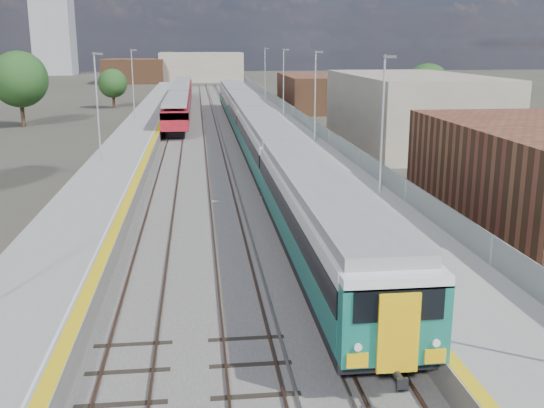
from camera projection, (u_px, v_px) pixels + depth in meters
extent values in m
plane|color=#47443A|center=(233.00, 140.00, 61.78)|extent=(320.00, 320.00, 0.00)
cube|color=#565451|center=(209.00, 136.00, 63.93)|extent=(10.50, 155.00, 0.06)
cube|color=#4C3323|center=(237.00, 132.00, 66.66)|extent=(0.07, 160.00, 0.14)
cube|color=#4C3323|center=(251.00, 132.00, 66.82)|extent=(0.07, 160.00, 0.14)
cube|color=#4C3323|center=(204.00, 132.00, 66.26)|extent=(0.07, 160.00, 0.14)
cube|color=#4C3323|center=(218.00, 132.00, 66.42)|extent=(0.07, 160.00, 0.14)
cube|color=#4C3323|center=(170.00, 133.00, 65.87)|extent=(0.07, 160.00, 0.14)
cube|color=#4C3323|center=(184.00, 133.00, 66.03)|extent=(0.07, 160.00, 0.14)
cube|color=gray|center=(234.00, 132.00, 66.62)|extent=(0.08, 160.00, 0.10)
cube|color=gray|center=(221.00, 132.00, 66.46)|extent=(0.08, 160.00, 0.10)
cube|color=slate|center=(283.00, 131.00, 64.66)|extent=(4.70, 155.00, 1.00)
cube|color=gray|center=(283.00, 126.00, 64.53)|extent=(4.70, 155.00, 0.03)
cube|color=gold|center=(262.00, 126.00, 64.29)|extent=(0.40, 155.00, 0.01)
cube|color=gray|center=(304.00, 119.00, 64.64)|extent=(0.06, 155.00, 1.20)
cylinder|color=#9EA0A3|center=(382.00, 126.00, 34.39)|extent=(0.12, 0.12, 7.50)
cube|color=#4C4C4F|center=(390.00, 57.00, 33.53)|extent=(0.70, 0.18, 0.14)
cylinder|color=#9EA0A3|center=(315.00, 96.00, 53.65)|extent=(0.12, 0.12, 7.50)
cube|color=#4C4C4F|center=(319.00, 52.00, 52.79)|extent=(0.70, 0.18, 0.14)
cylinder|color=#9EA0A3|center=(283.00, 82.00, 72.91)|extent=(0.12, 0.12, 7.50)
cube|color=#4C4C4F|center=(286.00, 50.00, 72.05)|extent=(0.70, 0.18, 0.14)
cylinder|color=#9EA0A3|center=(265.00, 74.00, 92.17)|extent=(0.12, 0.12, 7.50)
cube|color=#4C4C4F|center=(267.00, 48.00, 91.31)|extent=(0.70, 0.18, 0.14)
cube|color=slate|center=(140.00, 133.00, 63.05)|extent=(4.30, 155.00, 1.00)
cube|color=gray|center=(140.00, 128.00, 62.92)|extent=(4.30, 155.00, 0.03)
cube|color=gold|center=(159.00, 127.00, 63.13)|extent=(0.45, 155.00, 0.01)
cube|color=silver|center=(155.00, 127.00, 63.09)|extent=(0.08, 155.00, 0.01)
cylinder|color=#9EA0A3|center=(97.00, 108.00, 44.05)|extent=(0.12, 0.12, 7.50)
cube|color=#4C4C4F|center=(98.00, 54.00, 43.19)|extent=(0.70, 0.18, 0.14)
cylinder|color=#9EA0A3|center=(133.00, 85.00, 69.09)|extent=(0.12, 0.12, 7.50)
cube|color=#4C4C4F|center=(133.00, 50.00, 68.23)|extent=(0.70, 0.18, 0.14)
cube|color=gray|center=(410.00, 110.00, 57.99)|extent=(11.00, 22.00, 6.40)
cube|color=brown|center=(313.00, 93.00, 89.62)|extent=(8.00, 18.00, 4.80)
cube|color=gray|center=(201.00, 67.00, 156.99)|extent=(20.00, 14.00, 7.00)
cube|color=brown|center=(134.00, 71.00, 150.55)|extent=(14.00, 12.00, 5.60)
cube|color=gray|center=(52.00, 5.00, 186.62)|extent=(11.00, 11.00, 40.00)
cube|color=black|center=(319.00, 248.00, 26.25)|extent=(2.76, 19.76, 0.47)
cube|color=#10564F|center=(319.00, 229.00, 26.05)|extent=(2.86, 19.76, 1.16)
cube|color=black|center=(319.00, 208.00, 25.83)|extent=(2.92, 19.76, 0.79)
cube|color=silver|center=(320.00, 193.00, 25.68)|extent=(2.86, 19.76, 0.49)
cube|color=gray|center=(320.00, 182.00, 25.57)|extent=(2.53, 19.76, 0.41)
cube|color=black|center=(266.00, 161.00, 45.76)|extent=(2.76, 19.76, 0.47)
cube|color=#10564F|center=(266.00, 150.00, 45.56)|extent=(2.86, 19.76, 1.16)
cube|color=black|center=(266.00, 137.00, 45.34)|extent=(2.92, 19.76, 0.79)
cube|color=silver|center=(266.00, 128.00, 45.19)|extent=(2.86, 19.76, 0.49)
cube|color=gray|center=(266.00, 122.00, 45.08)|extent=(2.53, 19.76, 0.41)
cube|color=black|center=(245.00, 126.00, 65.27)|extent=(2.76, 19.76, 0.47)
cube|color=#10564F|center=(245.00, 118.00, 65.07)|extent=(2.86, 19.76, 1.16)
cube|color=black|center=(245.00, 109.00, 64.85)|extent=(2.92, 19.76, 0.79)
cube|color=silver|center=(245.00, 103.00, 64.69)|extent=(2.86, 19.76, 0.49)
cube|color=gray|center=(245.00, 99.00, 64.59)|extent=(2.53, 19.76, 0.41)
cube|color=black|center=(234.00, 107.00, 84.78)|extent=(2.76, 19.76, 0.47)
cube|color=#10564F|center=(233.00, 101.00, 84.58)|extent=(2.86, 19.76, 1.16)
cube|color=black|center=(233.00, 94.00, 84.36)|extent=(2.92, 19.76, 0.79)
cube|color=silver|center=(233.00, 89.00, 84.20)|extent=(2.86, 19.76, 0.49)
cube|color=gray|center=(233.00, 86.00, 84.10)|extent=(2.53, 19.76, 0.41)
cube|color=#10564F|center=(394.00, 323.00, 16.18)|extent=(2.84, 0.61, 2.13)
cube|color=black|center=(399.00, 306.00, 15.73)|extent=(2.33, 0.06, 0.81)
cube|color=gold|center=(398.00, 333.00, 15.84)|extent=(1.06, 0.10, 2.13)
cube|color=black|center=(178.00, 126.00, 68.98)|extent=(1.81, 15.37, 0.63)
cube|color=maroon|center=(177.00, 112.00, 68.61)|extent=(2.66, 18.08, 1.90)
cube|color=black|center=(177.00, 107.00, 68.50)|extent=(2.72, 18.08, 0.67)
cube|color=gray|center=(177.00, 98.00, 68.26)|extent=(2.38, 18.08, 0.38)
cube|color=black|center=(181.00, 109.00, 86.87)|extent=(1.81, 15.37, 0.63)
cube|color=maroon|center=(181.00, 98.00, 86.51)|extent=(2.66, 18.08, 1.90)
cube|color=black|center=(181.00, 94.00, 86.39)|extent=(2.72, 18.08, 0.67)
cube|color=gray|center=(180.00, 87.00, 86.16)|extent=(2.38, 18.08, 0.38)
cube|color=black|center=(184.00, 98.00, 104.77)|extent=(1.81, 15.37, 0.63)
cube|color=maroon|center=(183.00, 88.00, 104.40)|extent=(2.66, 18.08, 1.90)
cube|color=black|center=(183.00, 85.00, 104.28)|extent=(2.72, 18.08, 0.67)
cube|color=gray|center=(183.00, 80.00, 104.05)|extent=(2.38, 18.08, 0.38)
cylinder|color=#382619|center=(23.00, 114.00, 71.01)|extent=(0.44, 0.44, 2.93)
sphere|color=#233F18|center=(19.00, 79.00, 70.07)|extent=(6.18, 6.18, 6.18)
cylinder|color=#382619|center=(114.00, 101.00, 92.12)|extent=(0.44, 0.44, 1.96)
sphere|color=#233F18|center=(113.00, 83.00, 91.50)|extent=(4.14, 4.14, 4.14)
cylinder|color=#382619|center=(425.00, 116.00, 70.95)|extent=(0.44, 0.44, 2.45)
sphere|color=#233F18|center=(427.00, 87.00, 70.17)|extent=(5.18, 5.18, 5.18)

